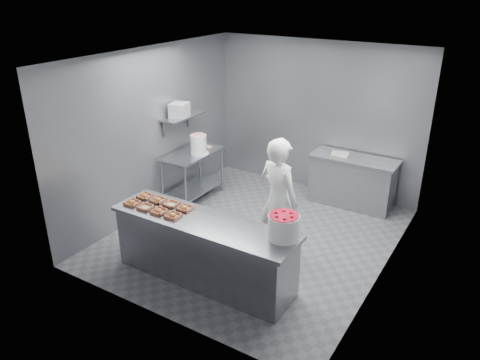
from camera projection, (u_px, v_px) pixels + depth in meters
name	position (u px, v px, depth m)	size (l,w,h in m)	color
floor	(255.00, 236.00, 7.44)	(4.50, 4.50, 0.00)	#4C4C51
ceiling	(257.00, 56.00, 6.32)	(4.50, 4.50, 0.00)	white
wall_back	(316.00, 118.00, 8.64)	(4.00, 0.04, 2.80)	slate
wall_left	(153.00, 132.00, 7.85)	(0.04, 4.50, 2.80)	slate
wall_right	(392.00, 182.00, 5.92)	(0.04, 4.50, 2.80)	slate
service_counter	(204.00, 250.00, 6.21)	(2.60, 0.70, 0.90)	slate
prep_table	(193.00, 169.00, 8.47)	(0.60, 1.20, 0.90)	slate
back_counter	(352.00, 181.00, 8.31)	(1.50, 0.60, 0.90)	slate
wall_shelf	(183.00, 116.00, 8.17)	(0.35, 0.90, 0.03)	slate
tray_0	(132.00, 203.00, 6.46)	(0.19, 0.18, 0.06)	tan
tray_1	(145.00, 207.00, 6.34)	(0.19, 0.18, 0.04)	tan
tray_2	(159.00, 211.00, 6.22)	(0.19, 0.18, 0.06)	tan
tray_3	(173.00, 215.00, 6.11)	(0.19, 0.18, 0.06)	tan
tray_4	(145.00, 196.00, 6.66)	(0.19, 0.18, 0.06)	tan
tray_5	(158.00, 200.00, 6.54)	(0.19, 0.18, 0.06)	tan
tray_6	(171.00, 204.00, 6.42)	(0.19, 0.18, 0.04)	tan
tray_7	(185.00, 208.00, 6.31)	(0.19, 0.18, 0.06)	tan
worker	(278.00, 200.00, 6.56)	(0.67, 0.44, 1.83)	white
strawberry_tub	(284.00, 226.00, 5.56)	(0.38, 0.38, 0.31)	white
glaze_bucket	(199.00, 144.00, 8.21)	(0.30, 0.28, 0.43)	white
bucket_lid	(200.00, 153.00, 8.31)	(0.32, 0.32, 0.02)	white
rag	(208.00, 147.00, 8.62)	(0.13, 0.11, 0.02)	#CCB28C
appliance	(179.00, 110.00, 8.05)	(0.28, 0.32, 0.24)	gray
paper_stack	(340.00, 154.00, 8.25)	(0.30, 0.22, 0.04)	silver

